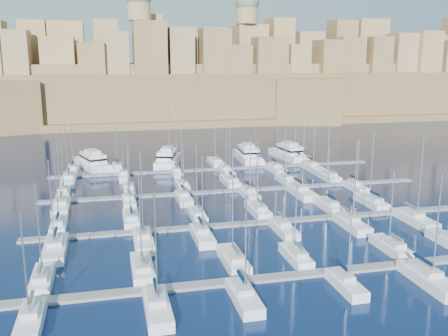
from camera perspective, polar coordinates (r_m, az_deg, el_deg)
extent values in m
plane|color=black|center=(99.86, 3.19, -4.11)|extent=(600.00, 600.00, 0.00)
cube|color=slate|center=(69.82, 11.25, -11.62)|extent=(84.00, 2.00, 0.40)
cube|color=slate|center=(88.89, 5.39, -6.12)|extent=(84.00, 2.00, 0.40)
cube|color=slate|center=(109.06, 1.71, -2.56)|extent=(84.00, 2.00, 0.40)
cube|color=slate|center=(129.83, -0.79, -0.12)|extent=(84.00, 2.00, 0.40)
cube|color=white|center=(69.51, -20.04, -12.00)|extent=(2.57, 8.55, 1.63)
cube|color=silver|center=(68.28, -20.20, -11.40)|extent=(1.80, 3.85, 0.70)
cylinder|color=#9EA0A8|center=(67.49, -20.43, -6.58)|extent=(0.18, 0.18, 11.95)
cube|color=#595B60|center=(67.48, -20.31, -10.72)|extent=(0.35, 3.42, 0.35)
cube|color=white|center=(69.38, -9.32, -11.41)|extent=(2.81, 9.37, 1.67)
cube|color=silver|center=(68.05, -9.30, -10.81)|extent=(1.97, 4.21, 0.70)
cylinder|color=#9EA0A8|center=(67.40, -9.55, -5.98)|extent=(0.18, 0.18, 11.84)
cube|color=#595B60|center=(67.21, -9.30, -10.14)|extent=(0.35, 3.75, 0.35)
cube|color=white|center=(71.28, 1.07, -10.56)|extent=(2.88, 9.61, 1.68)
cube|color=silver|center=(69.97, 1.27, -9.96)|extent=(2.02, 4.33, 0.70)
cylinder|color=#9EA0A8|center=(68.92, 1.00, -4.04)|extent=(0.18, 0.18, 14.93)
cube|color=#595B60|center=(69.14, 1.38, -9.30)|extent=(0.35, 3.84, 0.35)
cube|color=white|center=(73.30, 8.19, -10.05)|extent=(2.47, 8.23, 1.61)
cube|color=silver|center=(72.16, 8.45, -9.44)|extent=(1.73, 3.70, 0.70)
cylinder|color=#9EA0A8|center=(71.70, 8.21, -5.73)|extent=(0.18, 0.18, 9.75)
cube|color=#595B60|center=(71.42, 8.60, -8.78)|extent=(0.35, 3.29, 0.35)
cube|color=white|center=(79.96, 18.47, -8.64)|extent=(2.56, 8.52, 1.63)
cube|color=silver|center=(78.89, 18.85, -8.05)|extent=(1.79, 3.83, 0.70)
cylinder|color=#9EA0A8|center=(78.35, 18.62, -4.26)|extent=(0.18, 0.18, 10.87)
cube|color=#595B60|center=(78.20, 19.07, -7.43)|extent=(0.35, 3.41, 0.35)
cube|color=white|center=(60.09, -21.23, -16.10)|extent=(2.58, 8.61, 1.63)
cube|color=silver|center=(60.32, -21.21, -14.74)|extent=(1.81, 3.87, 0.70)
cylinder|color=#9EA0A8|center=(56.89, -21.83, -10.31)|extent=(0.18, 0.18, 11.83)
cube|color=#595B60|center=(60.24, -21.24, -13.66)|extent=(0.35, 3.44, 0.35)
cube|color=white|center=(59.22, -7.62, -15.73)|extent=(2.81, 9.36, 1.67)
cube|color=silver|center=(59.51, -7.74, -14.30)|extent=(1.97, 4.21, 0.70)
cylinder|color=#9EA0A8|center=(55.71, -7.79, -9.25)|extent=(0.18, 0.18, 13.07)
cube|color=#071833|center=(59.47, -7.82, -13.20)|extent=(0.35, 3.74, 0.35)
cube|color=white|center=(61.12, 2.32, -14.69)|extent=(2.64, 8.80, 1.64)
cube|color=silver|center=(61.36, 2.11, -13.36)|extent=(1.85, 3.96, 0.70)
cylinder|color=#9EA0A8|center=(57.94, 2.50, -8.88)|extent=(0.18, 0.18, 11.97)
cube|color=#071833|center=(61.30, 2.00, -12.30)|extent=(0.35, 3.52, 0.35)
cube|color=white|center=(66.02, 13.75, -12.93)|extent=(2.37, 7.88, 1.59)
cube|color=silver|center=(66.18, 13.49, -11.76)|extent=(1.66, 3.55, 0.70)
cylinder|color=#9EA0A8|center=(63.51, 14.17, -8.43)|extent=(0.18, 0.18, 9.76)
cube|color=#071833|center=(66.09, 13.38, -10.79)|extent=(0.35, 3.15, 0.35)
cube|color=white|center=(70.50, 22.42, -11.81)|extent=(3.10, 10.35, 1.72)
cube|color=silver|center=(70.80, 22.01, -10.60)|extent=(2.17, 4.66, 0.70)
cylinder|color=#9EA0A8|center=(67.49, 23.20, -6.11)|extent=(0.18, 0.18, 13.32)
cube|color=#071833|center=(70.80, 21.84, -9.67)|extent=(0.35, 4.14, 0.35)
cube|color=white|center=(89.88, -18.33, -6.29)|extent=(2.54, 8.46, 1.62)
cube|color=silver|center=(88.72, -18.43, -5.75)|extent=(1.78, 3.81, 0.70)
cylinder|color=#9EA0A8|center=(88.44, -18.60, -2.10)|extent=(0.18, 0.18, 11.75)
cube|color=#071833|center=(88.01, -18.50, -5.19)|extent=(0.35, 3.38, 0.35)
cube|color=white|center=(89.86, -10.55, -5.85)|extent=(2.77, 9.22, 1.66)
cube|color=silver|center=(88.62, -10.55, -5.31)|extent=(1.94, 4.15, 0.70)
cylinder|color=#9EA0A8|center=(88.41, -10.75, -1.50)|extent=(0.18, 0.18, 12.14)
cube|color=#071833|center=(87.87, -10.57, -4.74)|extent=(0.35, 3.69, 0.35)
cube|color=white|center=(90.54, -3.04, -5.53)|extent=(2.43, 8.11, 1.61)
cube|color=silver|center=(89.43, -2.95, -4.98)|extent=(1.70, 3.65, 0.70)
cylinder|color=#9EA0A8|center=(89.02, -3.13, -1.15)|extent=(0.18, 0.18, 12.43)
cube|color=#595B60|center=(88.74, -2.91, -4.41)|extent=(0.35, 3.24, 0.35)
cube|color=white|center=(93.67, 3.89, -4.90)|extent=(2.78, 9.25, 1.66)
cube|color=silver|center=(92.48, 4.07, -4.37)|extent=(1.94, 4.16, 0.70)
cylinder|color=#9EA0A8|center=(92.23, 3.87, -0.56)|extent=(0.18, 0.18, 12.69)
cube|color=#595B60|center=(91.76, 4.16, -3.82)|extent=(0.35, 3.70, 0.35)
cube|color=white|center=(98.39, 11.79, -4.30)|extent=(2.64, 8.80, 1.64)
cube|color=silver|center=(97.31, 12.04, -3.78)|extent=(1.85, 3.96, 0.70)
cylinder|color=#9EA0A8|center=(97.21, 11.85, -0.71)|extent=(0.18, 0.18, 10.81)
cube|color=#071833|center=(96.64, 12.18, -3.25)|extent=(0.35, 3.52, 0.35)
cube|color=white|center=(102.85, 16.44, -3.81)|extent=(2.83, 9.43, 1.67)
cube|color=silver|center=(101.75, 16.74, -3.31)|extent=(1.98, 4.24, 0.70)
cylinder|color=#9EA0A8|center=(101.49, 16.56, 0.29)|extent=(0.18, 0.18, 13.17)
cube|color=#071833|center=(101.08, 16.91, -2.80)|extent=(0.35, 3.77, 0.35)
cube|color=white|center=(78.97, -18.72, -8.88)|extent=(3.20, 10.67, 1.73)
cube|color=silver|center=(79.55, -18.71, -7.79)|extent=(2.24, 4.80, 0.70)
cylinder|color=#9EA0A8|center=(76.19, -19.13, -3.89)|extent=(0.18, 0.18, 12.88)
cube|color=#071833|center=(79.70, -18.73, -6.95)|extent=(0.35, 4.27, 0.35)
cube|color=white|center=(79.14, -9.21, -8.34)|extent=(2.89, 9.64, 1.68)
cube|color=silver|center=(79.63, -9.29, -7.29)|extent=(2.02, 4.34, 0.70)
cylinder|color=#9EA0A8|center=(76.34, -9.38, -3.13)|extent=(0.18, 0.18, 13.49)
cube|color=#071833|center=(79.74, -9.35, -6.47)|extent=(0.35, 3.85, 0.35)
cube|color=white|center=(80.43, -2.49, -7.84)|extent=(2.76, 9.20, 1.66)
cube|color=silver|center=(80.88, -2.63, -6.84)|extent=(1.93, 4.14, 0.70)
cylinder|color=#9EA0A8|center=(77.85, -2.48, -3.13)|extent=(0.18, 0.18, 12.31)
cube|color=#071833|center=(80.97, -2.69, -6.03)|extent=(0.35, 3.68, 0.35)
cube|color=white|center=(84.07, 6.81, -7.02)|extent=(2.65, 8.84, 1.64)
cube|color=silver|center=(84.48, 6.63, -6.08)|extent=(1.86, 3.98, 0.70)
cylinder|color=#9EA0A8|center=(81.81, 7.03, -2.96)|extent=(0.18, 0.18, 10.92)
cube|color=#595B60|center=(84.55, 6.54, -5.31)|extent=(0.35, 3.53, 0.35)
cube|color=white|center=(88.45, 14.36, -6.32)|extent=(2.90, 9.68, 1.68)
cube|color=silver|center=(88.90, 14.11, -5.41)|extent=(2.03, 4.35, 0.70)
cylinder|color=#9EA0A8|center=(85.91, 14.78, -1.52)|extent=(0.18, 0.18, 13.81)
cube|color=#595B60|center=(89.00, 14.00, -4.67)|extent=(0.35, 3.87, 0.35)
cube|color=white|center=(94.29, 21.00, -5.59)|extent=(3.07, 10.23, 1.71)
cube|color=silver|center=(94.74, 20.71, -4.72)|extent=(2.15, 4.60, 0.70)
cylinder|color=#9EA0A8|center=(91.87, 21.55, -1.03)|extent=(0.18, 0.18, 13.95)
cube|color=#595B60|center=(94.86, 20.59, -4.03)|extent=(0.35, 4.09, 0.35)
cube|color=white|center=(110.89, -17.82, -2.75)|extent=(2.48, 8.27, 1.61)
cube|color=silver|center=(109.81, -17.89, -2.28)|extent=(1.74, 3.72, 0.70)
cylinder|color=#9EA0A8|center=(109.69, -18.06, 1.00)|extent=(0.18, 0.18, 13.00)
cube|color=#595B60|center=(109.16, -17.94, -1.80)|extent=(0.35, 3.31, 0.35)
cube|color=white|center=(110.34, -10.82, -2.44)|extent=(2.36, 7.86, 1.59)
cube|color=silver|center=(109.29, -10.83, -1.97)|extent=(1.65, 3.54, 0.70)
cylinder|color=#9EA0A8|center=(109.26, -10.97, 0.93)|extent=(0.18, 0.18, 11.50)
cube|color=#071833|center=(108.66, -10.84, -1.48)|extent=(0.35, 3.14, 0.35)
cube|color=white|center=(111.63, -4.79, -2.08)|extent=(2.52, 8.40, 1.62)
cube|color=silver|center=(110.54, -4.73, -1.61)|extent=(1.76, 3.78, 0.70)
cylinder|color=#9EA0A8|center=(110.46, -4.89, 1.61)|extent=(0.18, 0.18, 12.87)
cube|color=#071833|center=(109.89, -4.71, -1.13)|extent=(0.35, 3.36, 0.35)
cube|color=white|center=(114.51, 0.73, -1.65)|extent=(3.01, 10.04, 1.70)
cube|color=silver|center=(113.28, 0.86, -1.18)|extent=(2.11, 4.52, 0.70)
cylinder|color=#9EA0A8|center=(113.35, 0.68, 2.24)|extent=(0.18, 0.18, 13.90)
cube|color=#071833|center=(112.57, 0.92, -0.72)|extent=(0.35, 4.01, 0.35)
cube|color=white|center=(117.48, 7.00, -1.40)|extent=(2.50, 8.34, 1.62)
cube|color=silver|center=(116.45, 7.15, -0.94)|extent=(1.75, 3.75, 0.70)
cylinder|color=#9EA0A8|center=(116.46, 7.01, 1.83)|extent=(0.18, 0.18, 11.70)
cube|color=#071833|center=(115.83, 7.24, -0.48)|extent=(0.35, 3.33, 0.35)
cube|color=white|center=(122.21, 11.79, -1.02)|extent=(2.86, 9.54, 1.68)
cube|color=silver|center=(121.10, 12.00, -0.57)|extent=(2.00, 4.29, 0.70)
cylinder|color=#9EA0A8|center=(121.19, 11.84, 2.39)|extent=(0.18, 0.18, 12.89)
cube|color=#595B60|center=(120.46, 12.12, -0.13)|extent=(0.35, 3.81, 0.35)
cube|color=white|center=(100.19, -18.08, -4.34)|extent=(2.98, 9.94, 1.70)
cube|color=silver|center=(100.81, -18.08, -3.53)|extent=(2.09, 4.47, 0.70)
cylinder|color=#9EA0A8|center=(97.84, -18.41, -0.09)|extent=(0.18, 0.18, 13.71)
cube|color=#595B60|center=(101.02, -18.10, -2.88)|extent=(0.35, 3.97, 0.35)
cube|color=white|center=(100.68, -10.80, -3.88)|extent=(2.44, 8.15, 1.61)
cube|color=silver|center=(101.16, -10.84, -3.12)|extent=(1.71, 3.67, 0.70)
cylinder|color=#9EA0A8|center=(98.70, -10.93, -0.35)|extent=(0.18, 0.18, 11.27)
cube|color=#071833|center=(101.28, -10.88, -2.49)|extent=(0.35, 3.26, 0.35)
cube|color=white|center=(101.33, -4.62, -3.58)|extent=(2.64, 8.80, 1.64)
cube|color=silver|center=(101.85, -4.71, -2.81)|extent=(1.85, 3.96, 0.70)
cylinder|color=#9EA0A8|center=(99.35, -4.65, -0.15)|extent=(0.18, 0.18, 10.98)
cube|color=#071833|center=(102.00, -4.76, -2.18)|extent=(0.35, 3.52, 0.35)
cube|color=white|center=(104.30, 2.91, -3.09)|extent=(2.56, 8.55, 1.63)
cube|color=silver|center=(104.79, 2.79, -2.36)|extent=(1.79, 3.85, 0.70)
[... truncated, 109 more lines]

